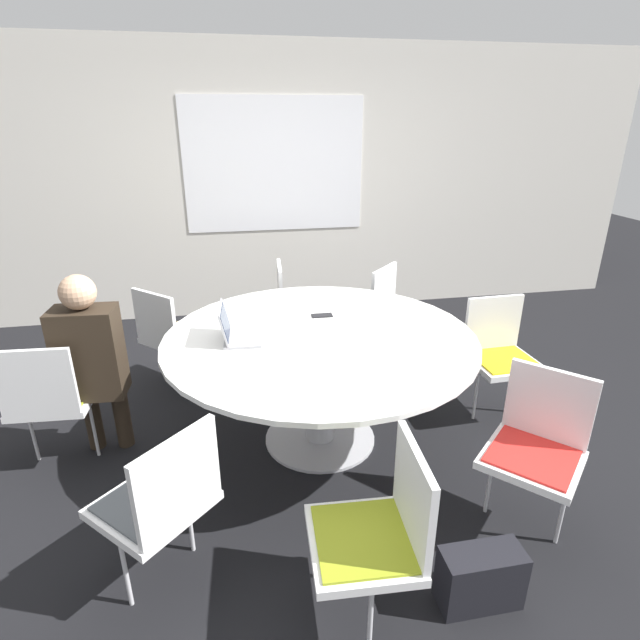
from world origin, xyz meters
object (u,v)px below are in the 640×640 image
at_px(chair_5, 397,309).
at_px(cell_phone, 322,315).
at_px(chair_1, 162,497).
at_px(chair_6, 295,303).
at_px(chair_2, 380,527).
at_px(chair_7, 171,332).
at_px(chair_3, 538,441).
at_px(laptop, 235,331).
at_px(handbag, 480,578).
at_px(person_0, 91,355).
at_px(chair_0, 49,394).
at_px(chair_4, 500,349).

distance_m(chair_5, cell_phone, 1.06).
bearing_deg(chair_1, chair_6, 23.38).
bearing_deg(chair_5, chair_2, 23.04).
height_order(chair_2, chair_7, same).
xyz_separation_m(chair_5, chair_7, (-1.83, -0.14, 0.00)).
xyz_separation_m(chair_3, chair_5, (-0.09, 1.90, 0.00)).
xyz_separation_m(chair_5, cell_phone, (-0.77, -0.68, 0.26)).
bearing_deg(chair_3, chair_2, 69.89).
distance_m(laptop, handbag, 1.79).
bearing_deg(person_0, chair_2, -42.47).
relative_size(chair_2, cell_phone, 5.98).
bearing_deg(handbag, chair_7, 123.70).
distance_m(chair_1, laptop, 1.11).
height_order(chair_1, laptop, laptop).
bearing_deg(handbag, chair_0, 146.79).
bearing_deg(chair_4, chair_7, -19.86).
bearing_deg(chair_7, chair_2, -21.73).
height_order(chair_2, person_0, person_0).
xyz_separation_m(chair_3, chair_6, (-0.91, 2.21, 0.00)).
bearing_deg(person_0, laptop, -0.99).
bearing_deg(person_0, chair_1, -61.89).
distance_m(chair_0, handbag, 2.49).
distance_m(chair_0, chair_3, 2.71).
height_order(chair_0, cell_phone, chair_0).
bearing_deg(chair_6, cell_phone, 6.78).
distance_m(chair_1, chair_2, 0.93).
bearing_deg(person_0, chair_6, 44.64).
bearing_deg(chair_5, chair_0, -25.22).
relative_size(chair_4, person_0, 0.71).
relative_size(chair_2, handbag, 2.34).
bearing_deg(chair_2, laptop, 23.89).
bearing_deg(chair_5, cell_phone, -5.17).
bearing_deg(chair_1, laptop, 25.06).
bearing_deg(chair_2, chair_5, -17.08).
height_order(chair_0, handbag, chair_0).
xyz_separation_m(chair_0, person_0, (0.24, 0.07, 0.20)).
distance_m(chair_1, chair_7, 1.83).
distance_m(chair_4, chair_5, 0.99).
bearing_deg(chair_4, chair_0, -0.33).
distance_m(chair_6, chair_7, 1.11).
bearing_deg(handbag, chair_1, 165.35).
distance_m(chair_4, chair_6, 1.75).
bearing_deg(chair_3, chair_7, 4.60).
distance_m(chair_4, person_0, 2.66).
relative_size(chair_3, chair_7, 1.00).
xyz_separation_m(chair_4, person_0, (-2.66, -0.01, 0.20)).
relative_size(chair_5, person_0, 0.71).
relative_size(chair_0, chair_4, 1.00).
distance_m(chair_4, cell_phone, 1.27).
relative_size(chair_5, chair_7, 1.00).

